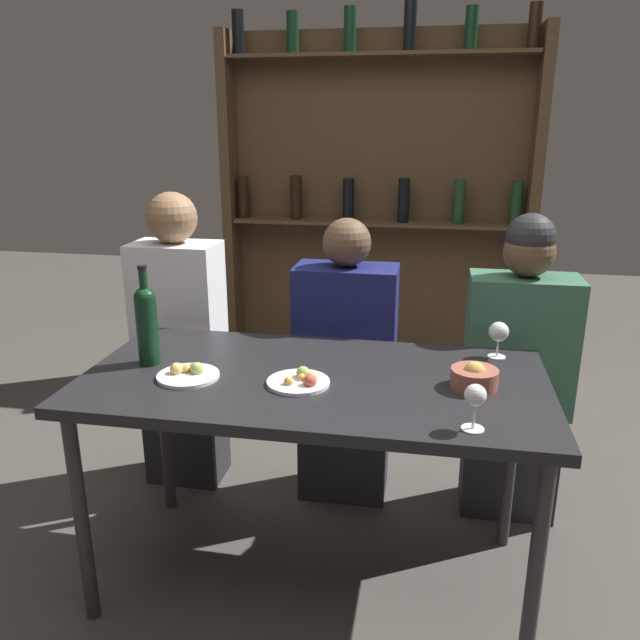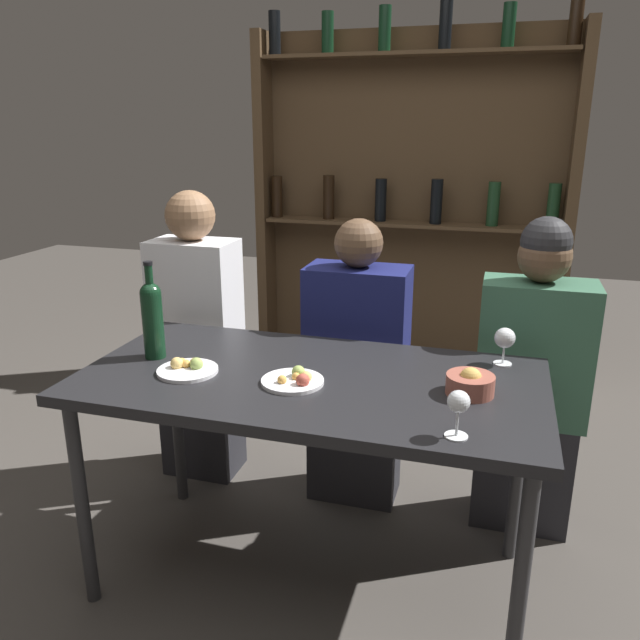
{
  "view_description": "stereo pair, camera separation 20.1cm",
  "coord_description": "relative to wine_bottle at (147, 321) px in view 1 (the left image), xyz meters",
  "views": [
    {
      "loc": [
        0.35,
        -1.78,
        1.52
      ],
      "look_at": [
        0.0,
        0.11,
        0.91
      ],
      "focal_mm": 35.0,
      "sensor_mm": 36.0,
      "label": 1
    },
    {
      "loc": [
        0.54,
        -1.73,
        1.52
      ],
      "look_at": [
        0.0,
        0.11,
        0.91
      ],
      "focal_mm": 35.0,
      "sensor_mm": 36.0,
      "label": 2
    }
  ],
  "objects": [
    {
      "name": "seated_person_right",
      "position": [
        1.24,
        0.54,
        -0.33
      ],
      "size": [
        0.4,
        0.22,
        1.21
      ],
      "color": "#26262B",
      "rests_on": "ground_plane"
    },
    {
      "name": "dining_table",
      "position": [
        0.55,
        -0.01,
        -0.21
      ],
      "size": [
        1.45,
        0.73,
        0.76
      ],
      "color": "black",
      "rests_on": "ground_plane"
    },
    {
      "name": "wine_rack_wall",
      "position": [
        0.55,
        1.96,
        0.18
      ],
      "size": [
        1.83,
        0.21,
        2.14
      ],
      "color": "#4C3823",
      "rests_on": "ground_plane"
    },
    {
      "name": "wine_bottle",
      "position": [
        0.0,
        0.0,
        0.0
      ],
      "size": [
        0.07,
        0.07,
        0.33
      ],
      "color": "black",
      "rests_on": "dining_table"
    },
    {
      "name": "food_plate_0",
      "position": [
        0.17,
        -0.09,
        -0.13
      ],
      "size": [
        0.19,
        0.19,
        0.05
      ],
      "color": "white",
      "rests_on": "dining_table"
    },
    {
      "name": "food_plate_1",
      "position": [
        0.53,
        -0.08,
        -0.13
      ],
      "size": [
        0.19,
        0.19,
        0.05
      ],
      "color": "white",
      "rests_on": "dining_table"
    },
    {
      "name": "seated_person_left",
      "position": [
        -0.13,
        0.54,
        -0.3
      ],
      "size": [
        0.35,
        0.22,
        1.26
      ],
      "color": "#26262B",
      "rests_on": "ground_plane"
    },
    {
      "name": "wine_glass_1",
      "position": [
        1.02,
        -0.29,
        -0.06
      ],
      "size": [
        0.06,
        0.06,
        0.13
      ],
      "color": "silver",
      "rests_on": "dining_table"
    },
    {
      "name": "seated_person_center",
      "position": [
        0.57,
        0.54,
        -0.35
      ],
      "size": [
        0.4,
        0.22,
        1.17
      ],
      "color": "#26262B",
      "rests_on": "ground_plane"
    },
    {
      "name": "snack_bowl",
      "position": [
        1.04,
        -0.01,
        -0.11
      ],
      "size": [
        0.14,
        0.14,
        0.08
      ],
      "color": "#995142",
      "rests_on": "dining_table"
    },
    {
      "name": "wine_glass_0",
      "position": [
        1.13,
        0.26,
        -0.06
      ],
      "size": [
        0.07,
        0.07,
        0.13
      ],
      "color": "silver",
      "rests_on": "dining_table"
    },
    {
      "name": "ground_plane",
      "position": [
        0.55,
        -0.01,
        -0.9
      ],
      "size": [
        10.0,
        10.0,
        0.0
      ],
      "primitive_type": "plane",
      "color": "#47423D"
    }
  ]
}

